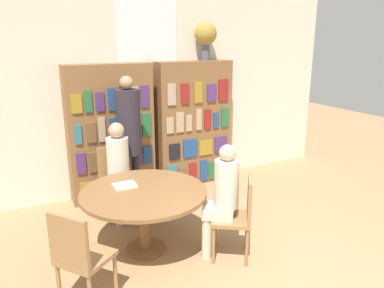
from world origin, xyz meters
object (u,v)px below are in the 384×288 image
object	(u,v)px
flower_vase	(206,36)
chair_near_camera	(79,255)
bookshelf_left	(111,133)
reading_table	(144,199)
bookshelf_right	(194,124)
seated_reader_left	(119,165)
chair_far_side	(239,213)
chair_left_side	(116,177)
seated_reader_right	(222,195)
librarian_standing	(129,129)

from	to	relation	value
flower_vase	chair_near_camera	bearing A→B (deg)	-137.53
bookshelf_left	reading_table	xyz separation A→B (m)	(-0.09, -1.59, -0.36)
bookshelf_right	chair_near_camera	xyz separation A→B (m)	(-2.21, -2.21, -0.45)
chair_near_camera	seated_reader_left	world-z (taller)	seated_reader_left
bookshelf_right	seated_reader_left	world-z (taller)	bookshelf_right
chair_far_side	chair_left_side	bearing A→B (deg)	63.00
flower_vase	chair_left_side	distance (m)	2.49
bookshelf_left	seated_reader_right	distance (m)	2.16
seated_reader_right	seated_reader_left	bearing A→B (deg)	62.91
chair_near_camera	seated_reader_right	world-z (taller)	seated_reader_right
chair_left_side	chair_near_camera	bearing A→B (deg)	63.00
bookshelf_right	seated_reader_left	xyz separation A→B (m)	(-1.43, -0.76, -0.23)
flower_vase	seated_reader_left	xyz separation A→B (m)	(-1.64, -0.76, -1.57)
bookshelf_right	flower_vase	xyz separation A→B (m)	(0.20, 0.00, 1.33)
chair_near_camera	seated_reader_left	distance (m)	1.66
reading_table	chair_near_camera	bearing A→B (deg)	-142.55
bookshelf_left	chair_left_side	size ratio (longest dim) A/B	2.13
chair_left_side	librarian_standing	world-z (taller)	librarian_standing
flower_vase	librarian_standing	size ratio (longest dim) A/B	0.31
chair_left_side	seated_reader_left	distance (m)	0.28
flower_vase	chair_left_side	xyz separation A→B (m)	(-1.64, -0.59, -1.79)
seated_reader_left	librarian_standing	distance (m)	0.52
chair_left_side	flower_vase	bearing A→B (deg)	-161.77
bookshelf_left	chair_left_side	xyz separation A→B (m)	(-0.12, -0.58, -0.45)
flower_vase	seated_reader_right	distance (m)	2.77
reading_table	chair_left_side	size ratio (longest dim) A/B	1.48
reading_table	flower_vase	bearing A→B (deg)	44.69
chair_left_side	seated_reader_right	size ratio (longest dim) A/B	0.73
seated_reader_left	bookshelf_right	bearing A→B (deg)	-153.52
bookshelf_left	librarian_standing	distance (m)	0.54
reading_table	seated_reader_left	distance (m)	0.84
reading_table	chair_near_camera	distance (m)	1.02
reading_table	seated_reader_left	size ratio (longest dim) A/B	1.06
chair_near_camera	seated_reader_left	bearing A→B (deg)	114.19
chair_near_camera	chair_left_side	size ratio (longest dim) A/B	1.00
chair_left_side	chair_far_side	size ratio (longest dim) A/B	1.00
chair_far_side	bookshelf_right	bearing A→B (deg)	19.58
flower_vase	seated_reader_left	bearing A→B (deg)	-154.94
seated_reader_left	librarian_standing	bearing A→B (deg)	-132.11
reading_table	bookshelf_right	bearing A→B (deg)	48.45
flower_vase	chair_far_side	xyz separation A→B (m)	(-0.78, -2.17, -1.79)
chair_far_side	seated_reader_left	distance (m)	1.66
bookshelf_left	chair_far_side	xyz separation A→B (m)	(0.74, -2.17, -0.45)
chair_near_camera	flower_vase	bearing A→B (deg)	95.01
flower_vase	bookshelf_left	bearing A→B (deg)	-179.81
bookshelf_left	flower_vase	world-z (taller)	flower_vase
chair_far_side	seated_reader_left	xyz separation A→B (m)	(-0.85, 1.41, 0.22)
bookshelf_right	chair_left_side	xyz separation A→B (m)	(-1.44, -0.58, -0.45)
reading_table	chair_near_camera	size ratio (longest dim) A/B	1.48
chair_near_camera	chair_left_side	distance (m)	1.80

